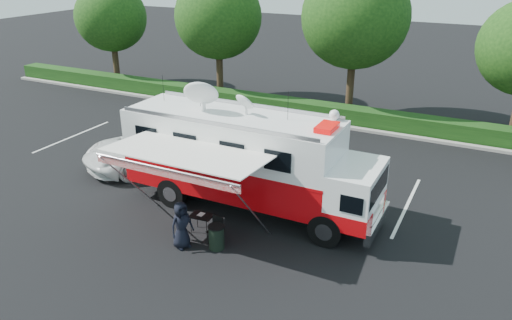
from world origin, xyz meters
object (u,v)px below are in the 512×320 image
(command_truck, at_px, (248,160))
(white_suv, at_px, (153,162))
(trash_bin, at_px, (216,237))
(folding_table, at_px, (202,216))

(command_truck, height_order, white_suv, command_truck)
(white_suv, distance_m, trash_bin, 8.31)
(white_suv, bearing_deg, trash_bin, -13.33)
(folding_table, bearing_deg, white_suv, 141.70)
(folding_table, bearing_deg, trash_bin, -33.52)
(command_truck, height_order, trash_bin, command_truck)
(command_truck, bearing_deg, folding_table, -105.82)
(command_truck, bearing_deg, trash_bin, -83.34)
(trash_bin, bearing_deg, command_truck, 96.66)
(white_suv, bearing_deg, command_truck, 6.18)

